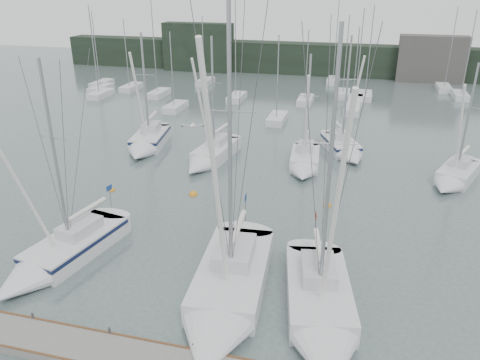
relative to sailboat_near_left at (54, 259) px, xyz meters
name	(u,v)px	position (x,y,z in m)	size (l,w,h in m)	color
ground	(184,293)	(7.92, -0.37, -0.56)	(160.00, 160.00, 0.00)	#4A5A57
dock	(142,360)	(7.92, -5.37, -0.36)	(24.00, 2.00, 0.40)	slate
far_treeline	(315,59)	(7.92, 61.63, 1.94)	(90.00, 4.00, 5.00)	black
far_building_left	(198,47)	(-12.08, 59.63, 3.44)	(12.00, 3.00, 8.00)	black
far_building_right	(431,59)	(25.92, 59.63, 2.94)	(10.00, 3.00, 7.00)	#45423F
mast_forest	(270,95)	(4.05, 42.50, -0.09)	(54.98, 27.50, 13.84)	silver
sailboat_near_left	(54,259)	(0.00, 0.00, 0.00)	(4.40, 9.65, 12.44)	silver
sailboat_near_center	(224,303)	(10.38, -1.36, 0.04)	(4.30, 11.44, 16.49)	silver
sailboat_near_right	(322,319)	(15.10, -1.26, 0.02)	(4.74, 9.95, 14.65)	silver
sailboat_mid_a	(147,143)	(-3.39, 19.49, 0.08)	(3.94, 8.38, 11.51)	silver
sailboat_mid_b	(209,157)	(3.41, 17.63, 0.00)	(3.50, 8.50, 11.50)	silver
sailboat_mid_c	(304,164)	(11.77, 18.12, 0.00)	(2.91, 7.02, 10.28)	silver
sailboat_mid_d	(345,150)	(14.93, 22.66, 0.01)	(4.93, 7.40, 11.38)	silver
sailboat_mid_e	(453,179)	(23.55, 18.01, -0.03)	(4.80, 7.05, 10.15)	silver
buoy_a	(193,195)	(4.30, 11.07, -0.56)	(0.64, 0.64, 0.64)	orange
buoy_b	(328,206)	(14.31, 11.75, -0.56)	(0.53, 0.53, 0.53)	orange
buoy_c	(112,190)	(-2.04, 10.24, -0.56)	(0.48, 0.48, 0.48)	orange
seagull	(193,125)	(8.63, 0.05, 8.46)	(0.95, 0.46, 0.19)	silver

